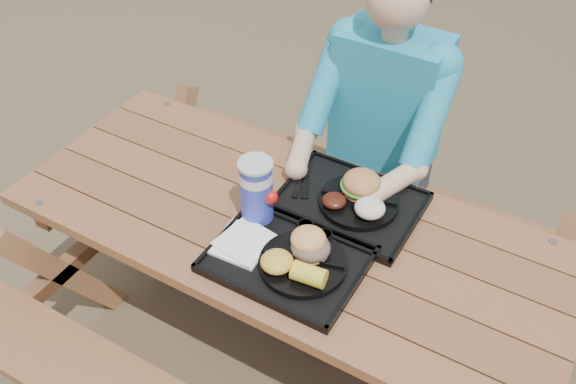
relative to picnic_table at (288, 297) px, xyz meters
The scene contains 18 objects.
ground 0.38m from the picnic_table, ahead, with size 60.00×60.00×0.00m, color #999999.
picnic_table is the anchor object (origin of this frame).
tray_near 0.42m from the picnic_table, 60.24° to the right, with size 0.45×0.35×0.02m, color black.
tray_far 0.44m from the picnic_table, 50.07° to the left, with size 0.45×0.35×0.02m, color black.
plate_near 0.45m from the picnic_table, 47.53° to the right, with size 0.26×0.26×0.02m, color black.
plate_far 0.47m from the picnic_table, 46.07° to the left, with size 0.26×0.26×0.02m, color black.
napkin_stack 0.44m from the picnic_table, 109.74° to the right, with size 0.16×0.16×0.02m, color white.
soda_cup 0.51m from the picnic_table, 155.85° to the right, with size 0.10×0.10×0.21m, color #1624A9.
condiment_bbq 0.42m from the picnic_table, 16.50° to the right, with size 0.05×0.05×0.03m, color black.
condiment_mustard 0.43m from the picnic_table, 10.45° to the right, with size 0.05×0.05×0.03m, color yellow.
sandwich 0.51m from the picnic_table, 38.37° to the right, with size 0.11×0.11×0.11m, color #F39E56, non-canonical shape.
mac_cheese 0.49m from the picnic_table, 67.80° to the right, with size 0.10×0.10×0.05m, color yellow.
corn_cob 0.53m from the picnic_table, 47.90° to the right, with size 0.10×0.10×0.06m, color yellow, non-canonical shape.
cutlery_far 0.43m from the picnic_table, 99.87° to the left, with size 0.02×0.14×0.01m, color black.
burger 0.54m from the picnic_table, 53.58° to the left, with size 0.13×0.13×0.11m, color #C27C44, non-canonical shape.
baked_beans 0.46m from the picnic_table, 45.56° to the left, with size 0.08×0.08×0.04m, color #44180D.
potato_salad 0.51m from the picnic_table, 29.30° to the left, with size 0.10×0.10×0.05m, color #F3E4CE.
diner 0.67m from the picnic_table, 84.81° to the left, with size 0.48×0.84×1.28m, color #1AA2B6, non-canonical shape.
Camera 1 is at (0.73, -1.26, 2.18)m, focal length 40.00 mm.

